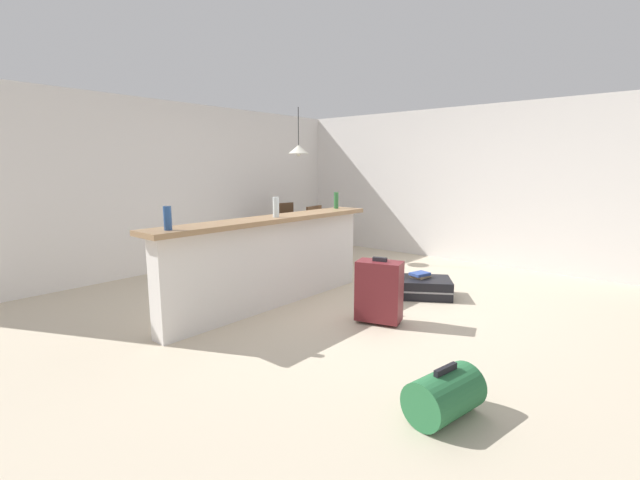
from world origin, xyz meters
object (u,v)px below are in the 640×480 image
bottle_clear (276,207)px  pendant_lamp (299,149)px  dining_table (298,221)px  duffel_bag_green (444,395)px  bottle_green (336,200)px  suitcase_flat_black (421,287)px  suitcase_upright_maroon (379,291)px  book_stack (420,275)px  dining_chair_far_side (281,226)px  dining_chair_near_partition (319,232)px  bottle_blue (168,218)px

bottle_clear → pendant_lamp: pendant_lamp is taller
pendant_lamp → dining_table: bearing=-162.0°
dining_table → duffel_bag_green: (-2.87, -3.93, -0.50)m
bottle_clear → bottle_green: bearing=5.9°
pendant_lamp → suitcase_flat_black: pendant_lamp is taller
suitcase_upright_maroon → book_stack: 1.14m
dining_chair_far_side → book_stack: dining_chair_far_side is taller
dining_chair_near_partition → duffel_bag_green: 4.45m
bottle_clear → bottle_green: 1.23m
dining_table → suitcase_upright_maroon: bearing=-122.3°
duffel_bag_green → pendant_lamp: bearing=53.5°
book_stack → duffel_bag_green: bearing=-149.3°
suitcase_flat_black → bottle_clear: bearing=142.7°
bottle_green → suitcase_upright_maroon: bearing=-126.2°
suitcase_upright_maroon → dining_table: bearing=57.7°
dining_chair_near_partition → pendant_lamp: size_ratio=1.19×
duffel_bag_green → book_stack: duffel_bag_green is taller
bottle_green → suitcase_upright_maroon: bottle_green is taller
bottle_green → suitcase_flat_black: (0.17, -1.18, -1.00)m
bottle_clear → dining_table: bottle_clear is taller
dining_chair_near_partition → book_stack: (-0.53, -2.06, -0.26)m
suitcase_upright_maroon → bottle_clear: bearing=103.5°
bottle_clear → suitcase_flat_black: bottle_clear is taller
dining_chair_far_side → book_stack: size_ratio=3.40×
bottle_clear → pendant_lamp: size_ratio=0.28×
dining_chair_far_side → duffel_bag_green: dining_chair_far_side is taller
dining_chair_near_partition → suitcase_flat_black: (-0.56, -2.09, -0.41)m
bottle_clear → book_stack: (1.41, -1.02, -0.86)m
book_stack → bottle_clear: bearing=144.0°
dining_chair_far_side → bottle_green: bearing=-113.9°
dining_table → dining_chair_far_side: bearing=81.7°
bottle_clear → book_stack: bearing=-36.0°
bottle_clear → dining_chair_far_side: bottle_clear is taller
bottle_blue → bottle_clear: bearing=-0.4°
dining_table → dining_chair_far_side: dining_chair_far_side is taller
bottle_clear → bottle_green: bottle_clear is taller
pendant_lamp → duffel_bag_green: bearing=-126.5°
bottle_green → book_stack: bearing=-80.5°
dining_table → pendant_lamp: 1.19m
dining_chair_far_side → suitcase_upright_maroon: dining_chair_far_side is taller
bottle_blue → dining_chair_near_partition: bearing=17.6°
dining_chair_near_partition → book_stack: dining_chair_near_partition is taller
dining_table → dining_chair_near_partition: size_ratio=1.18×
bottle_green → duffel_bag_green: (-2.10, -2.51, -0.96)m
dining_chair_far_side → pendant_lamp: bearing=-93.5°
bottle_green → dining_chair_near_partition: bottle_green is taller
bottle_blue → suitcase_flat_black: (2.67, -1.07, -1.00)m
bottle_clear → suitcase_upright_maroon: bearing=-76.5°
bottle_clear → dining_chair_near_partition: bottle_clear is taller
pendant_lamp → suitcase_flat_black: 3.20m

